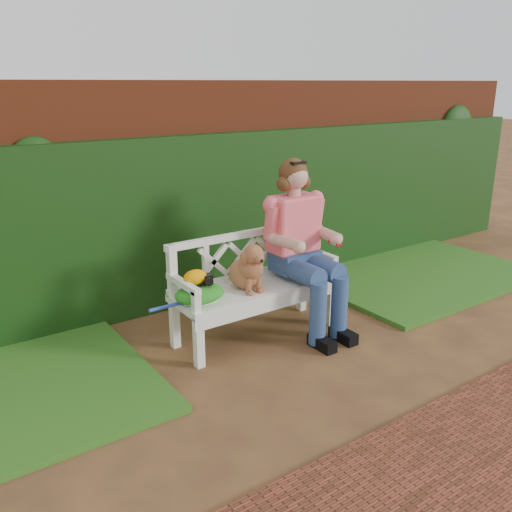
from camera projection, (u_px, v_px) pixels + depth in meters
ground at (305, 362)px, 4.43m from camera, size 60.00×60.00×0.00m
brick_wall at (190, 192)px, 5.58m from camera, size 10.00×0.30×2.20m
ivy_hedge at (201, 220)px, 5.48m from camera, size 10.00×0.18×1.70m
grass_right at (412, 272)px, 6.43m from camera, size 2.60×2.00×0.05m
brick_paving at (481, 469)px, 3.17m from camera, size 4.00×1.20×0.03m
garden_bench at (256, 310)px, 4.83m from camera, size 1.61×0.68×0.48m
seated_woman at (297, 243)px, 4.88m from camera, size 0.93×1.07×1.60m
dog at (247, 265)px, 4.60m from camera, size 0.32×0.42×0.43m
tennis_racket at (197, 299)px, 4.41m from camera, size 0.69×0.38×0.03m
green_bag at (200, 293)px, 4.38m from camera, size 0.43×0.34×0.14m
camera_item at (205, 279)px, 4.38m from camera, size 0.13×0.11×0.08m
baseball_glove at (195, 277)px, 4.35m from camera, size 0.23×0.19×0.13m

